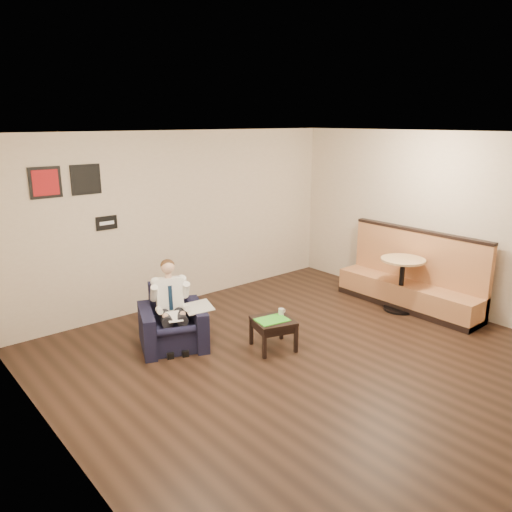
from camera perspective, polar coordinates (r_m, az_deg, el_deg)
ground at (r=6.46m, az=6.62°, el=-12.03°), size 6.00×6.00×0.00m
wall_back at (r=8.23m, az=-8.40°, el=4.26°), size 6.00×0.02×2.80m
wall_left at (r=4.37m, az=-21.21°, el=-6.65°), size 0.02×6.00×2.80m
wall_right at (r=8.35m, az=21.30°, el=3.53°), size 0.02×6.00×2.80m
ceiling at (r=5.74m, az=7.50°, el=13.63°), size 6.00×6.00×0.02m
seating_sign at (r=7.62m, az=-16.71°, el=3.65°), size 0.32×0.02×0.20m
art_print_left at (r=7.24m, az=-22.94°, el=7.74°), size 0.42×0.03×0.42m
art_print_right at (r=7.42m, az=-18.87°, el=8.28°), size 0.42×0.03×0.42m
armchair at (r=6.79m, az=-9.55°, el=-6.97°), size 1.09×1.09×0.81m
seated_man at (r=6.64m, az=-9.47°, el=-6.11°), size 0.78×0.93×1.11m
lap_papers at (r=6.58m, az=-9.33°, el=-6.84°), size 0.26×0.31×0.01m
newspaper at (r=6.71m, az=-6.63°, el=-5.80°), size 0.47×0.53×0.01m
side_table at (r=6.71m, az=1.98°, el=-8.88°), size 0.63×0.63×0.41m
green_folder at (r=6.60m, az=1.84°, el=-7.30°), size 0.45×0.36×0.01m
coffee_mug at (r=6.77m, az=2.89°, el=-6.37°), size 0.09×0.09×0.09m
smartphone at (r=6.77m, az=1.84°, el=-6.73°), size 0.14×0.12×0.01m
banquette at (r=8.37m, az=17.15°, el=-1.59°), size 0.58×2.42×1.24m
cafe_table at (r=8.26m, az=16.26°, el=-3.15°), size 0.91×0.91×0.85m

